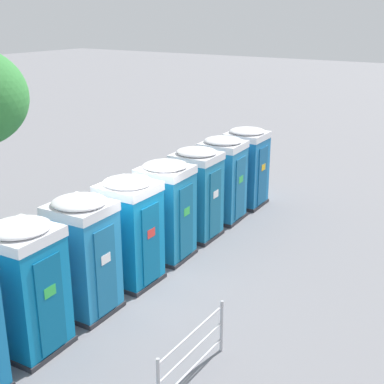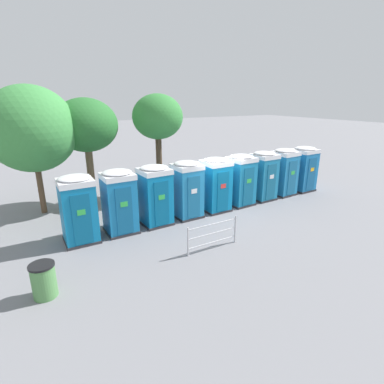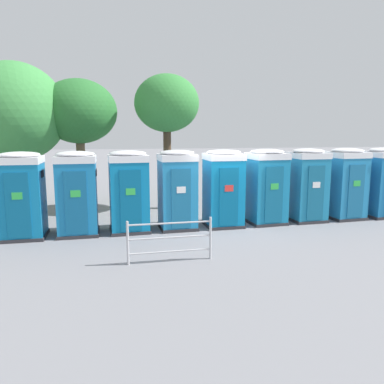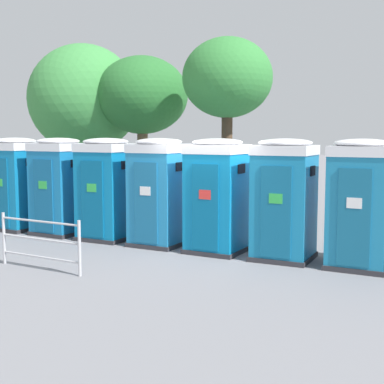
# 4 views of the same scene
# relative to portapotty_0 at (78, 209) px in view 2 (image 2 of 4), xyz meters

# --- Properties ---
(ground_plane) EXTENTS (120.00, 120.00, 0.00)m
(ground_plane) POSITION_rel_portapotty_0_xyz_m (6.15, 0.29, -1.28)
(ground_plane) COLOR slate
(portapotty_0) EXTENTS (1.24, 1.22, 2.54)m
(portapotty_0) POSITION_rel_portapotty_0_xyz_m (0.00, 0.00, 0.00)
(portapotty_0) COLOR #2D2D33
(portapotty_0) RESTS_ON ground
(portapotty_1) EXTENTS (1.22, 1.23, 2.54)m
(portapotty_1) POSITION_rel_portapotty_0_xyz_m (1.54, 0.08, 0.00)
(portapotty_1) COLOR #2D2D33
(portapotty_1) RESTS_ON ground
(portapotty_2) EXTENTS (1.27, 1.27, 2.54)m
(portapotty_2) POSITION_rel_portapotty_0_xyz_m (3.08, 0.15, 0.00)
(portapotty_2) COLOR #2D2D33
(portapotty_2) RESTS_ON ground
(portapotty_3) EXTENTS (1.22, 1.25, 2.54)m
(portapotty_3) POSITION_rel_portapotty_0_xyz_m (4.61, 0.21, 0.00)
(portapotty_3) COLOR #2D2D33
(portapotty_3) RESTS_ON ground
(portapotty_4) EXTENTS (1.23, 1.23, 2.54)m
(portapotty_4) POSITION_rel_portapotty_0_xyz_m (6.15, 0.24, 0.00)
(portapotty_4) COLOR #2D2D33
(portapotty_4) RESTS_ON ground
(portapotty_5) EXTENTS (1.29, 1.28, 2.54)m
(portapotty_5) POSITION_rel_portapotty_0_xyz_m (7.69, 0.32, 0.00)
(portapotty_5) COLOR #2D2D33
(portapotty_5) RESTS_ON ground
(portapotty_6) EXTENTS (1.22, 1.25, 2.54)m
(portapotty_6) POSITION_rel_portapotty_0_xyz_m (9.23, 0.40, 0.00)
(portapotty_6) COLOR #2D2D33
(portapotty_6) RESTS_ON ground
(portapotty_7) EXTENTS (1.29, 1.29, 2.54)m
(portapotty_7) POSITION_rel_portapotty_0_xyz_m (10.77, 0.46, 0.00)
(portapotty_7) COLOR #2D2D33
(portapotty_7) RESTS_ON ground
(portapotty_8) EXTENTS (1.29, 1.25, 2.54)m
(portapotty_8) POSITION_rel_portapotty_0_xyz_m (12.31, 0.47, -0.00)
(portapotty_8) COLOR #2D2D33
(portapotty_8) RESTS_ON ground
(street_tree_0) EXTENTS (2.99, 2.99, 5.16)m
(street_tree_0) POSITION_rel_portapotty_0_xyz_m (1.32, 4.14, 2.58)
(street_tree_0) COLOR brown
(street_tree_0) RESTS_ON ground
(street_tree_1) EXTENTS (3.78, 3.78, 5.70)m
(street_tree_1) POSITION_rel_portapotty_0_xyz_m (-0.99, 3.93, 2.55)
(street_tree_1) COLOR brown
(street_tree_1) RESTS_ON ground
(street_tree_2) EXTENTS (2.56, 2.56, 5.35)m
(street_tree_2) POSITION_rel_portapotty_0_xyz_m (4.74, 3.51, 2.88)
(street_tree_2) COLOR #4C3826
(street_tree_2) RESTS_ON ground
(trash_can) EXTENTS (0.66, 0.66, 0.97)m
(trash_can) POSITION_rel_portapotty_0_xyz_m (-1.46, -2.93, -0.79)
(trash_can) COLOR #518C4C
(trash_can) RESTS_ON ground
(event_barrier) EXTENTS (2.06, 0.09, 1.05)m
(event_barrier) POSITION_rel_portapotty_0_xyz_m (3.94, -2.92, -0.72)
(event_barrier) COLOR #B7B7BC
(event_barrier) RESTS_ON ground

